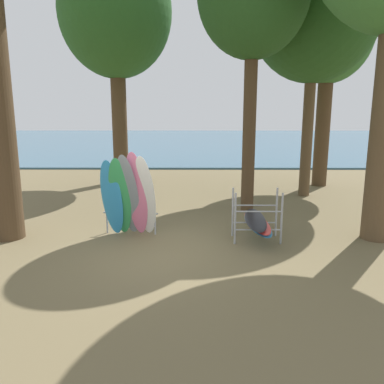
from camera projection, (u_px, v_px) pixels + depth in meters
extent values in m
plane|color=brown|center=(163.00, 252.00, 8.81)|extent=(80.00, 80.00, 0.00)
cube|color=#38607A|center=(187.00, 141.00, 38.35)|extent=(80.00, 36.00, 0.10)
cylinder|color=brown|center=(308.00, 125.00, 14.06)|extent=(0.39, 0.39, 5.22)
ellipsoid|color=#234C1E|center=(315.00, 3.00, 13.21)|extent=(4.57, 4.57, 5.25)
cylinder|color=#4C3823|center=(249.00, 124.00, 11.94)|extent=(0.40, 0.40, 5.41)
cylinder|color=#4C3823|center=(323.00, 125.00, 15.98)|extent=(0.59, 0.59, 5.03)
ellipsoid|color=#33662D|center=(329.00, 31.00, 15.23)|extent=(3.45, 3.45, 3.97)
cylinder|color=#4C3823|center=(119.00, 118.00, 16.66)|extent=(0.64, 0.64, 5.57)
ellipsoid|color=#285623|center=(115.00, 11.00, 15.78)|extent=(4.58, 4.58, 5.26)
ellipsoid|color=#2D8ED1|center=(112.00, 198.00, 9.68)|extent=(0.62, 0.67, 1.99)
ellipsoid|color=#339E56|center=(120.00, 197.00, 9.67)|extent=(0.55, 0.77, 2.05)
ellipsoid|color=gray|center=(128.00, 195.00, 9.66)|extent=(0.63, 0.89, 2.14)
ellipsoid|color=pink|center=(137.00, 194.00, 9.64)|extent=(0.62, 0.74, 2.19)
ellipsoid|color=white|center=(145.00, 196.00, 9.65)|extent=(0.63, 0.77, 2.10)
cylinder|color=#9EA0A5|center=(107.00, 223.00, 10.14)|extent=(0.04, 0.04, 0.55)
cylinder|color=#9EA0A5|center=(155.00, 224.00, 10.01)|extent=(0.04, 0.04, 0.55)
cylinder|color=#9EA0A5|center=(131.00, 213.00, 10.02)|extent=(1.42, 0.18, 0.04)
cylinder|color=#9EA0A5|center=(235.00, 219.00, 9.24)|extent=(0.05, 0.05, 1.25)
cylinder|color=#9EA0A5|center=(282.00, 219.00, 9.23)|extent=(0.05, 0.05, 1.25)
cylinder|color=#9EA0A5|center=(233.00, 212.00, 9.83)|extent=(0.05, 0.05, 1.25)
cylinder|color=#9EA0A5|center=(276.00, 212.00, 9.82)|extent=(0.05, 0.05, 1.25)
cylinder|color=#9EA0A5|center=(258.00, 230.00, 9.29)|extent=(1.10, 0.04, 0.04)
cylinder|color=#9EA0A5|center=(259.00, 212.00, 9.20)|extent=(1.10, 0.04, 0.04)
cylinder|color=#9EA0A5|center=(254.00, 223.00, 9.88)|extent=(1.10, 0.04, 0.04)
cylinder|color=#9EA0A5|center=(255.00, 205.00, 9.79)|extent=(1.10, 0.04, 0.04)
ellipsoid|color=#2D8ED1|center=(257.00, 224.00, 9.58)|extent=(0.63, 2.13, 0.06)
ellipsoid|color=red|center=(257.00, 222.00, 9.56)|extent=(0.59, 2.12, 0.06)
ellipsoid|color=black|center=(255.00, 219.00, 9.55)|extent=(0.62, 2.13, 0.06)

